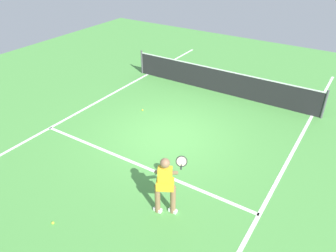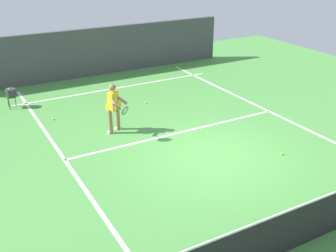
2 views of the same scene
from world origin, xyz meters
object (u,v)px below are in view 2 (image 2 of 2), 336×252
at_px(tennis_ball_near, 146,103).
at_px(tennis_ball_mid, 53,119).
at_px(tennis_ball_far, 282,154).
at_px(ball_hopper, 11,93).
at_px(tennis_player, 114,106).

bearing_deg(tennis_ball_near, tennis_ball_mid, -2.27).
xyz_separation_m(tennis_ball_mid, tennis_ball_far, (-4.90, 5.60, 0.00)).
xyz_separation_m(tennis_ball_near, tennis_ball_far, (-1.51, 5.47, 0.00)).
bearing_deg(ball_hopper, tennis_ball_far, 128.17).
bearing_deg(ball_hopper, tennis_ball_mid, 117.25).
distance_m(tennis_player, tennis_ball_near, 2.72).
distance_m(tennis_ball_mid, ball_hopper, 2.14).
distance_m(tennis_ball_mid, tennis_ball_far, 7.44).
bearing_deg(tennis_ball_near, ball_hopper, -24.48).
relative_size(tennis_ball_near, tennis_ball_far, 1.00).
relative_size(tennis_ball_mid, tennis_ball_far, 1.00).
relative_size(tennis_player, tennis_ball_near, 23.48).
distance_m(tennis_player, ball_hopper, 4.44).
height_order(tennis_ball_far, ball_hopper, ball_hopper).
relative_size(tennis_ball_near, ball_hopper, 0.09).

